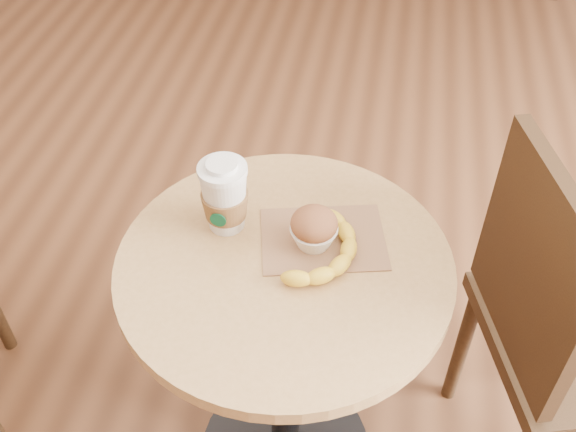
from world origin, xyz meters
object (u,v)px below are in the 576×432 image
object	(u,v)px
cafe_table	(285,336)
muffin	(314,229)
chair_right	(563,329)
coffee_cup	(225,198)
banana	(326,249)

from	to	relation	value
cafe_table	muffin	distance (m)	0.29
cafe_table	chair_right	size ratio (longest dim) A/B	0.79
muffin	cafe_table	bearing A→B (deg)	-132.59
coffee_cup	banana	world-z (taller)	coffee_cup
coffee_cup	muffin	distance (m)	0.18
banana	chair_right	bearing A→B (deg)	30.64
cafe_table	banana	size ratio (longest dim) A/B	3.34
coffee_cup	banana	size ratio (longest dim) A/B	0.70
coffee_cup	muffin	bearing A→B (deg)	-4.89
muffin	banana	xyz separation A→B (m)	(0.03, -0.02, -0.02)
cafe_table	coffee_cup	world-z (taller)	coffee_cup
chair_right	banana	bearing A→B (deg)	82.36
chair_right	muffin	distance (m)	0.60
coffee_cup	cafe_table	bearing A→B (deg)	-27.50
coffee_cup	muffin	size ratio (longest dim) A/B	1.70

